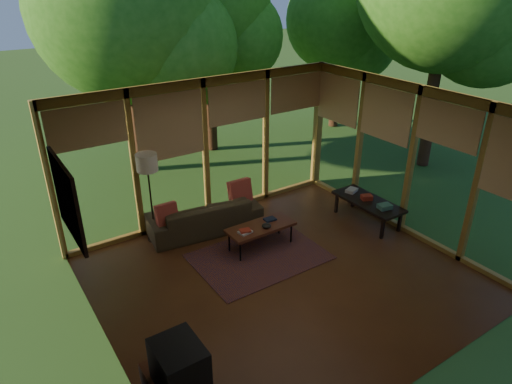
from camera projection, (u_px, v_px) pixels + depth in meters
floor at (284, 277)px, 7.23m from camera, size 5.50×5.50×0.00m
ceiling at (289, 111)px, 6.06m from camera, size 5.50×5.50×0.00m
wall_left at (97, 261)px, 5.27m from camera, size 0.04×5.00×2.70m
wall_front at (431, 291)px, 4.77m from camera, size 5.50×0.04×2.70m
window_wall_back at (205, 151)px, 8.51m from camera, size 5.50×0.12×2.70m
window_wall_right at (411, 162)px, 8.02m from camera, size 0.12×5.00×2.70m
exterior_lawn at (326, 100)px, 17.22m from camera, size 40.00×40.00×0.00m
tree_nw at (124, 8)px, 9.63m from camera, size 4.01×4.01×5.68m
tree_ne at (204, 2)px, 10.93m from camera, size 3.19×3.19×5.33m
tree_far at (337, 20)px, 12.91m from camera, size 2.92×2.92×4.61m
rug at (259, 257)px, 7.74m from camera, size 2.15×1.52×0.01m
sofa at (204, 216)px, 8.43m from camera, size 2.16×1.08×0.60m
pillow_left at (167, 215)px, 7.90m from camera, size 0.38×0.20×0.40m
pillow_right at (240, 192)px, 8.63m from camera, size 0.45×0.24×0.47m
ct_book_lower at (245, 232)px, 7.62m from camera, size 0.24×0.19×0.03m
ct_book_upper at (245, 231)px, 7.61m from camera, size 0.21×0.18×0.03m
ct_book_side at (270, 219)px, 8.02m from camera, size 0.20×0.16×0.03m
ct_bowl at (266, 226)px, 7.78m from camera, size 0.16×0.16×0.07m
television at (179, 366)px, 4.51m from camera, size 0.45×0.55×0.50m
console_book_a at (385, 207)px, 8.33m from camera, size 0.27×0.22×0.09m
console_book_b at (367, 197)px, 8.66m from camera, size 0.24×0.21×0.09m
console_book_c at (352, 190)px, 8.97m from camera, size 0.27×0.23×0.06m
floor_lamp at (147, 168)px, 7.64m from camera, size 0.36×0.36×1.65m
coffee_table at (261, 228)px, 7.86m from camera, size 1.20×0.50×0.43m
side_console at (368, 203)px, 8.66m from camera, size 0.60×1.40×0.46m
wall_painting at (67, 200)px, 6.25m from camera, size 0.06×1.35×1.15m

